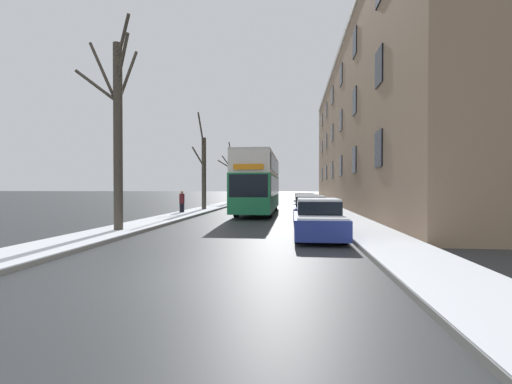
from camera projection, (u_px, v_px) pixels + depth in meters
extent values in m
plane|color=#303335|center=(193.00, 277.00, 7.31)|extent=(320.00, 320.00, 0.00)
cube|color=gray|center=(251.00, 198.00, 60.56)|extent=(2.19, 130.00, 0.13)
cube|color=white|center=(251.00, 197.00, 60.56)|extent=(2.17, 130.00, 0.03)
cube|color=gray|center=(311.00, 198.00, 59.41)|extent=(2.19, 130.00, 0.13)
cube|color=white|center=(311.00, 198.00, 59.41)|extent=(2.17, 130.00, 0.03)
cube|color=#8C7056|center=(384.00, 129.00, 33.20)|extent=(9.00, 46.22, 15.12)
cube|color=black|center=(379.00, 149.00, 16.90)|extent=(0.08, 1.40, 1.80)
cube|color=black|center=(354.00, 160.00, 23.64)|extent=(0.08, 1.40, 1.80)
cube|color=black|center=(341.00, 166.00, 30.38)|extent=(0.08, 1.40, 1.80)
cube|color=black|center=(332.00, 170.00, 37.12)|extent=(0.08, 1.40, 1.80)
cube|color=black|center=(326.00, 173.00, 43.85)|extent=(0.08, 1.40, 1.80)
cube|color=black|center=(322.00, 175.00, 50.59)|extent=(0.08, 1.40, 1.80)
cube|color=black|center=(379.00, 67.00, 16.85)|extent=(0.08, 1.40, 1.80)
cube|color=black|center=(354.00, 101.00, 23.59)|extent=(0.08, 1.40, 1.80)
cube|color=black|center=(341.00, 121.00, 30.32)|extent=(0.08, 1.40, 1.80)
cube|color=black|center=(332.00, 133.00, 37.06)|extent=(0.08, 1.40, 1.80)
cube|color=black|center=(326.00, 141.00, 43.80)|extent=(0.08, 1.40, 1.80)
cube|color=black|center=(322.00, 147.00, 50.54)|extent=(0.08, 1.40, 1.80)
cube|color=black|center=(355.00, 43.00, 23.53)|extent=(0.08, 1.40, 1.80)
cube|color=black|center=(341.00, 75.00, 30.27)|extent=(0.08, 1.40, 1.80)
cube|color=black|center=(332.00, 95.00, 37.01)|extent=(0.08, 1.40, 1.80)
cube|color=black|center=(326.00, 110.00, 43.75)|extent=(0.08, 1.40, 1.80)
cube|color=black|center=(322.00, 120.00, 50.48)|extent=(0.08, 1.40, 1.80)
cube|color=beige|center=(336.00, 59.00, 33.60)|extent=(0.12, 45.29, 0.44)
cylinder|color=#423A30|center=(118.00, 139.00, 14.22)|extent=(0.37, 0.37, 7.91)
cylinder|color=#423A30|center=(104.00, 74.00, 14.50)|extent=(1.64, 0.64, 2.93)
cylinder|color=#423A30|center=(97.00, 86.00, 14.14)|extent=(1.76, 0.42, 1.38)
cylinder|color=#423A30|center=(123.00, 58.00, 13.70)|extent=(1.04, 1.02, 1.70)
cylinder|color=#423A30|center=(127.00, 77.00, 14.85)|extent=(0.31, 1.50, 2.71)
cylinder|color=#423A30|center=(123.00, 38.00, 13.71)|extent=(1.06, 0.97, 1.56)
cylinder|color=#423A30|center=(204.00, 174.00, 27.92)|extent=(0.37, 0.37, 5.98)
cylinder|color=#423A30|center=(201.00, 130.00, 26.94)|extent=(0.19, 1.98, 2.45)
cylinder|color=#423A30|center=(204.00, 158.00, 28.37)|extent=(0.34, 1.07, 1.64)
cylinder|color=#423A30|center=(198.00, 157.00, 27.82)|extent=(1.03, 0.41, 1.66)
cylinder|color=#423A30|center=(232.00, 178.00, 40.48)|extent=(0.40, 0.40, 6.05)
cylinder|color=#423A30|center=(231.00, 150.00, 41.12)|extent=(0.82, 1.48, 2.15)
cylinder|color=#423A30|center=(225.00, 165.00, 40.71)|extent=(1.89, 0.46, 1.18)
cylinder|color=#423A30|center=(227.00, 163.00, 41.46)|extent=(1.74, 2.00, 1.96)
cube|color=#1E7A47|center=(258.00, 192.00, 25.28)|extent=(2.50, 11.38, 2.44)
cube|color=silver|center=(258.00, 167.00, 25.25)|extent=(2.45, 11.15, 1.36)
cube|color=beige|center=(258.00, 157.00, 25.24)|extent=(2.45, 11.15, 0.12)
cube|color=black|center=(258.00, 186.00, 25.27)|extent=(2.53, 10.02, 1.27)
cube|color=black|center=(258.00, 166.00, 25.25)|extent=(2.53, 10.02, 1.04)
cube|color=black|center=(248.00, 186.00, 19.64)|extent=(2.25, 0.06, 1.33)
cube|color=orange|center=(248.00, 167.00, 19.61)|extent=(1.75, 0.05, 0.32)
cylinder|color=black|center=(236.00, 209.00, 22.02)|extent=(0.30, 1.00, 1.00)
cylinder|color=black|center=(270.00, 210.00, 21.78)|extent=(0.30, 1.00, 1.00)
cylinder|color=black|center=(249.00, 204.00, 28.58)|extent=(0.30, 1.00, 1.00)
cylinder|color=black|center=(275.00, 205.00, 28.34)|extent=(0.30, 1.00, 1.00)
cube|color=navy|center=(318.00, 224.00, 12.99)|extent=(1.82, 4.44, 0.70)
cube|color=black|center=(318.00, 208.00, 13.16)|extent=(1.56, 2.22, 0.55)
cube|color=white|center=(318.00, 200.00, 13.15)|extent=(1.53, 2.11, 0.09)
cube|color=white|center=(322.00, 218.00, 11.42)|extent=(1.63, 1.16, 0.07)
cylinder|color=black|center=(297.00, 234.00, 11.75)|extent=(0.20, 0.63, 0.63)
cylinder|color=black|center=(345.00, 235.00, 11.58)|extent=(0.20, 0.63, 0.63)
cylinder|color=black|center=(297.00, 226.00, 14.40)|extent=(0.20, 0.63, 0.63)
cylinder|color=black|center=(335.00, 226.00, 14.23)|extent=(0.20, 0.63, 0.63)
cube|color=navy|center=(310.00, 213.00, 19.28)|extent=(1.88, 4.05, 0.65)
cube|color=black|center=(310.00, 202.00, 19.43)|extent=(1.61, 2.03, 0.58)
cube|color=white|center=(310.00, 196.00, 19.42)|extent=(1.58, 1.92, 0.04)
cube|color=white|center=(311.00, 208.00, 17.84)|extent=(1.69, 1.06, 0.03)
cylinder|color=black|center=(295.00, 218.00, 18.16)|extent=(0.20, 0.65, 0.65)
cylinder|color=black|center=(327.00, 218.00, 17.98)|extent=(0.20, 0.65, 0.65)
cylinder|color=black|center=(295.00, 214.00, 20.58)|extent=(0.20, 0.65, 0.65)
cylinder|color=black|center=(323.00, 214.00, 20.40)|extent=(0.20, 0.65, 0.65)
cube|color=black|center=(307.00, 208.00, 24.18)|extent=(1.86, 4.04, 0.65)
cube|color=black|center=(307.00, 199.00, 24.34)|extent=(1.60, 2.02, 0.55)
cube|color=white|center=(307.00, 195.00, 24.33)|extent=(1.56, 1.92, 0.07)
cube|color=white|center=(308.00, 204.00, 22.75)|extent=(1.68, 1.06, 0.06)
cylinder|color=black|center=(295.00, 211.00, 23.07)|extent=(0.20, 0.63, 0.63)
cylinder|color=black|center=(320.00, 211.00, 22.89)|extent=(0.20, 0.63, 0.63)
cylinder|color=black|center=(295.00, 209.00, 25.48)|extent=(0.20, 0.63, 0.63)
cylinder|color=black|center=(317.00, 209.00, 25.30)|extent=(0.20, 0.63, 0.63)
cube|color=navy|center=(304.00, 204.00, 29.79)|extent=(1.84, 4.26, 0.70)
cube|color=black|center=(304.00, 197.00, 29.95)|extent=(1.58, 2.13, 0.49)
cube|color=white|center=(304.00, 194.00, 29.95)|extent=(1.55, 2.02, 0.06)
cube|color=white|center=(305.00, 200.00, 28.28)|extent=(1.66, 1.11, 0.05)
cylinder|color=black|center=(295.00, 207.00, 28.61)|extent=(0.20, 0.62, 0.62)
cylinder|color=black|center=(315.00, 207.00, 28.43)|extent=(0.20, 0.62, 0.62)
cylinder|color=black|center=(295.00, 205.00, 31.15)|extent=(0.20, 0.62, 0.62)
cylinder|color=black|center=(313.00, 205.00, 30.97)|extent=(0.20, 0.62, 0.62)
cube|color=navy|center=(303.00, 202.00, 34.94)|extent=(1.79, 4.14, 0.57)
cube|color=black|center=(303.00, 196.00, 35.10)|extent=(1.54, 2.07, 0.50)
cube|color=white|center=(303.00, 194.00, 35.09)|extent=(1.50, 1.96, 0.08)
cube|color=white|center=(303.00, 199.00, 33.48)|extent=(1.61, 1.08, 0.06)
cylinder|color=black|center=(295.00, 204.00, 33.79)|extent=(0.20, 0.61, 0.61)
cylinder|color=black|center=(311.00, 204.00, 33.62)|extent=(0.20, 0.61, 0.61)
cylinder|color=black|center=(295.00, 203.00, 36.26)|extent=(0.20, 0.61, 0.61)
cylinder|color=black|center=(310.00, 203.00, 36.09)|extent=(0.20, 0.61, 0.61)
cylinder|color=black|center=(183.00, 209.00, 24.33)|extent=(0.17, 0.17, 0.79)
cylinder|color=black|center=(181.00, 209.00, 24.25)|extent=(0.17, 0.17, 0.79)
cylinder|color=#59191E|center=(182.00, 199.00, 24.28)|extent=(0.37, 0.37, 0.69)
sphere|color=tan|center=(182.00, 192.00, 24.28)|extent=(0.22, 0.22, 0.22)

